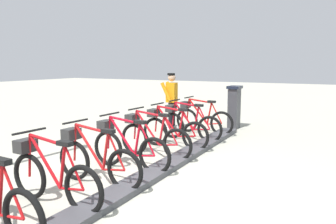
# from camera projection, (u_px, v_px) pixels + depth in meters

# --- Properties ---
(ground_plane) EXTENTS (60.00, 60.00, 0.00)m
(ground_plane) POSITION_uv_depth(u_px,v_px,m) (149.00, 178.00, 5.67)
(ground_plane) COLOR #B2AF9D
(dock_rail_base) EXTENTS (0.44, 8.93, 0.10)m
(dock_rail_base) POSITION_uv_depth(u_px,v_px,m) (149.00, 176.00, 5.66)
(dock_rail_base) COLOR #47474C
(dock_rail_base) RESTS_ON ground
(payment_kiosk) EXTENTS (0.36, 0.52, 1.28)m
(payment_kiosk) POSITION_uv_depth(u_px,v_px,m) (234.00, 106.00, 10.02)
(payment_kiosk) COLOR #38383D
(payment_kiosk) RESTS_ON ground
(bike_docked_0) EXTENTS (1.72, 0.54, 1.02)m
(bike_docked_0) POSITION_uv_depth(u_px,v_px,m) (201.00, 118.00, 9.28)
(bike_docked_0) COLOR black
(bike_docked_0) RESTS_ON ground
(bike_docked_1) EXTENTS (1.72, 0.54, 1.02)m
(bike_docked_1) POSITION_uv_depth(u_px,v_px,m) (188.00, 123.00, 8.49)
(bike_docked_1) COLOR black
(bike_docked_1) RESTS_ON ground
(bike_docked_2) EXTENTS (1.72, 0.54, 1.02)m
(bike_docked_2) POSITION_uv_depth(u_px,v_px,m) (172.00, 129.00, 7.70)
(bike_docked_2) COLOR black
(bike_docked_2) RESTS_ON ground
(bike_docked_3) EXTENTS (1.72, 0.54, 1.02)m
(bike_docked_3) POSITION_uv_depth(u_px,v_px,m) (152.00, 137.00, 6.91)
(bike_docked_3) COLOR black
(bike_docked_3) RESTS_ON ground
(bike_docked_4) EXTENTS (1.72, 0.54, 1.02)m
(bike_docked_4) POSITION_uv_depth(u_px,v_px,m) (127.00, 146.00, 6.12)
(bike_docked_4) COLOR black
(bike_docked_4) RESTS_ON ground
(bike_docked_5) EXTENTS (1.72, 0.54, 1.02)m
(bike_docked_5) POSITION_uv_depth(u_px,v_px,m) (95.00, 159.00, 5.33)
(bike_docked_5) COLOR black
(bike_docked_5) RESTS_ON ground
(bike_docked_6) EXTENTS (1.72, 0.54, 1.02)m
(bike_docked_6) POSITION_uv_depth(u_px,v_px,m) (51.00, 175.00, 4.54)
(bike_docked_6) COLOR black
(bike_docked_6) RESTS_ON ground
(worker_near_rack) EXTENTS (0.50, 0.68, 1.66)m
(worker_near_rack) POSITION_uv_depth(u_px,v_px,m) (171.00, 99.00, 9.82)
(worker_near_rack) COLOR white
(worker_near_rack) RESTS_ON ground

